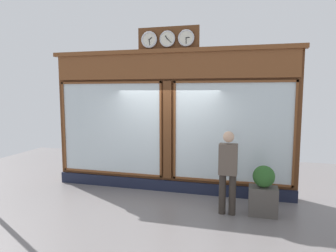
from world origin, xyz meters
TOP-DOWN VIEW (x-y plane):
  - ground_plane at (0.00, 2.80)m, footprint 14.00×14.00m
  - shop_facade at (0.00, -0.13)m, footprint 6.12×0.42m
  - pedestrian at (-1.52, 1.04)m, footprint 0.37×0.23m
  - planter_box at (-2.21, 0.90)m, footprint 0.56×0.36m
  - planter_shrub at (-2.21, 0.90)m, footprint 0.43×0.43m

SIDE VIEW (x-z plane):
  - ground_plane at x=0.00m, z-range 0.00..0.00m
  - planter_box at x=-2.21m, z-range 0.00..0.58m
  - planter_shrub at x=-2.21m, z-range 0.58..1.01m
  - pedestrian at x=-1.52m, z-range 0.09..1.78m
  - shop_facade at x=0.00m, z-range -0.24..3.75m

